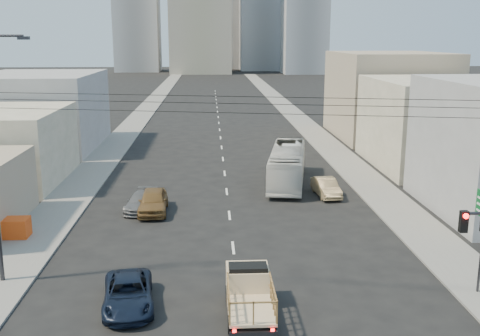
{
  "coord_description": "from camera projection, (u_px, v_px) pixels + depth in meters",
  "views": [
    {
      "loc": [
        -1.23,
        -22.15,
        11.74
      ],
      "look_at": [
        0.67,
        13.05,
        3.5
      ],
      "focal_mm": 42.0,
      "sensor_mm": 36.0,
      "label": 1
    }
  ],
  "objects": [
    {
      "name": "overhead_wires",
      "position": [
        239.0,
        104.0,
        23.69
      ],
      "size": [
        23.01,
        5.02,
        0.72
      ],
      "color": "black",
      "rests_on": "ground"
    },
    {
      "name": "sidewalk_left",
      "position": [
        146.0,
        110.0,
        91.71
      ],
      "size": [
        3.5,
        180.0,
        0.12
      ],
      "primitive_type": "cube",
      "color": "slate",
      "rests_on": "ground"
    },
    {
      "name": "midrise_ne",
      "position": [
        262.0,
        13.0,
        200.55
      ],
      "size": [
        16.0,
        16.0,
        40.0
      ],
      "primitive_type": "cube",
      "color": "gray",
      "rests_on": "ground"
    },
    {
      "name": "flatbed_pickup",
      "position": [
        249.0,
        290.0,
        24.16
      ],
      "size": [
        1.95,
        4.41,
        1.9
      ],
      "color": "#D4B88E",
      "rests_on": "ground"
    },
    {
      "name": "sedan_brown",
      "position": [
        153.0,
        201.0,
        38.35
      ],
      "size": [
        2.01,
        4.76,
        1.61
      ],
      "primitive_type": "imported",
      "rotation": [
        0.0,
        0.0,
        0.02
      ],
      "color": "brown",
      "rests_on": "ground"
    },
    {
      "name": "midrise_east",
      "position": [
        305.0,
        30.0,
        183.1
      ],
      "size": [
        14.0,
        14.0,
        28.0
      ],
      "primitive_type": "cube",
      "color": "gray",
      "rests_on": "ground"
    },
    {
      "name": "midrise_back",
      "position": [
        228.0,
        10.0,
        214.05
      ],
      "size": [
        18.0,
        18.0,
        44.0
      ],
      "primitive_type": "cube",
      "color": "gray",
      "rests_on": "ground"
    },
    {
      "name": "sidewalk_right",
      "position": [
        288.0,
        109.0,
        92.94
      ],
      "size": [
        3.5,
        180.0,
        0.12
      ],
      "primitive_type": "cube",
      "color": "slate",
      "rests_on": "ground"
    },
    {
      "name": "ground",
      "position": [
        241.0,
        315.0,
        24.27
      ],
      "size": [
        420.0,
        420.0,
        0.0
      ],
      "primitive_type": "plane",
      "color": "black",
      "rests_on": "ground"
    },
    {
      "name": "bldg_left_far",
      "position": [
        40.0,
        111.0,
        60.26
      ],
      "size": [
        12.0,
        16.0,
        8.0
      ],
      "primitive_type": "cube",
      "color": "gray",
      "rests_on": "ground"
    },
    {
      "name": "midrise_nw",
      "position": [
        137.0,
        22.0,
        194.06
      ],
      "size": [
        15.0,
        15.0,
        34.0
      ],
      "primitive_type": "cube",
      "color": "gray",
      "rests_on": "ground"
    },
    {
      "name": "sedan_tan",
      "position": [
        326.0,
        187.0,
        42.39
      ],
      "size": [
        1.74,
        4.19,
        1.35
      ],
      "primitive_type": "imported",
      "rotation": [
        0.0,
        0.0,
        0.08
      ],
      "color": "#9B825A",
      "rests_on": "ground"
    },
    {
      "name": "sedan_grey",
      "position": [
        141.0,
        202.0,
        38.89
      ],
      "size": [
        2.24,
        4.36,
        1.21
      ],
      "primitive_type": "imported",
      "rotation": [
        0.0,
        0.0,
        -0.13
      ],
      "color": "slate",
      "rests_on": "ground"
    },
    {
      "name": "lane_dashes",
      "position": [
        219.0,
        126.0,
        75.81
      ],
      "size": [
        0.15,
        104.0,
        0.01
      ],
      "color": "silver",
      "rests_on": "ground"
    },
    {
      "name": "crate_stack",
      "position": [
        13.0,
        228.0,
        33.34
      ],
      "size": [
        1.8,
        1.2,
        1.14
      ],
      "color": "#E34C15",
      "rests_on": "sidewalk_left"
    },
    {
      "name": "city_bus",
      "position": [
        287.0,
        165.0,
        45.84
      ],
      "size": [
        4.58,
        11.4,
        3.1
      ],
      "primitive_type": "imported",
      "rotation": [
        0.0,
        0.0,
        -0.18
      ],
      "color": "silver",
      "rests_on": "ground"
    },
    {
      "name": "navy_pickup",
      "position": [
        128.0,
        294.0,
        24.86
      ],
      "size": [
        2.73,
        4.9,
        1.3
      ],
      "primitive_type": "imported",
      "rotation": [
        0.0,
        0.0,
        0.13
      ],
      "color": "black",
      "rests_on": "ground"
    },
    {
      "name": "bldg_right_far",
      "position": [
        387.0,
        95.0,
        66.97
      ],
      "size": [
        12.0,
        16.0,
        10.0
      ],
      "primitive_type": "cube",
      "color": "tan",
      "rests_on": "ground"
    },
    {
      "name": "bldg_right_mid",
      "position": [
        435.0,
        123.0,
        51.61
      ],
      "size": [
        11.0,
        14.0,
        8.0
      ],
      "primitive_type": "cube",
      "color": "#ADA78B",
      "rests_on": "ground"
    }
  ]
}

